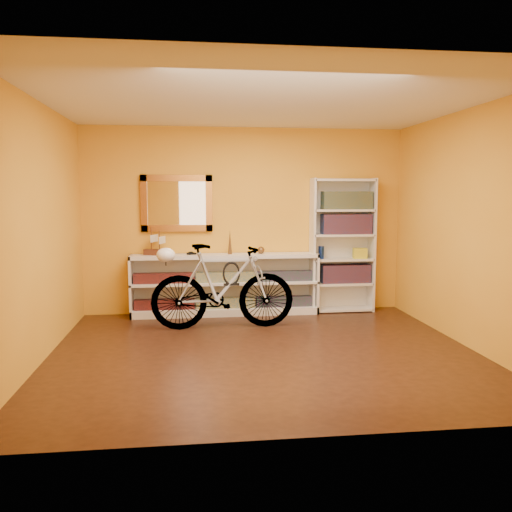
{
  "coord_description": "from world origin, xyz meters",
  "views": [
    {
      "loc": [
        -0.74,
        -5.36,
        1.66
      ],
      "look_at": [
        0.0,
        0.7,
        0.95
      ],
      "focal_mm": 36.68,
      "sensor_mm": 36.0,
      "label": 1
    }
  ],
  "objects": [
    {
      "name": "red_tin",
      "position": [
        1.18,
        1.87,
        1.57
      ],
      "size": [
        0.19,
        0.19,
        0.2
      ],
      "primitive_type": "cube",
      "rotation": [
        0.0,
        0.0,
        0.27
      ],
      "color": "maroon",
      "rests_on": "bookcase"
    },
    {
      "name": "book_row_a",
      "position": [
        1.43,
        1.84,
        0.55
      ],
      "size": [
        0.7,
        0.22,
        0.26
      ],
      "primitive_type": "cube",
      "color": "maroon",
      "rests_on": "bookcase"
    },
    {
      "name": "model_ship",
      "position": [
        -1.24,
        1.81,
        1.04
      ],
      "size": [
        0.34,
        0.23,
        0.38
      ],
      "primitive_type": null,
      "rotation": [
        0.0,
        0.0,
        -0.37
      ],
      "color": "#462113",
      "rests_on": "console_unit"
    },
    {
      "name": "wall_socket",
      "position": [
        0.9,
        1.99,
        0.25
      ],
      "size": [
        0.09,
        0.02,
        0.09
      ],
      "primitive_type": "cube",
      "color": "silver",
      "rests_on": "back_wall"
    },
    {
      "name": "cd_row_upper",
      "position": [
        -0.29,
        1.79,
        0.54
      ],
      "size": [
        2.5,
        0.13,
        0.14
      ],
      "primitive_type": "cube",
      "color": "#1B527B",
      "rests_on": "console_unit"
    },
    {
      "name": "travel_mug",
      "position": [
        1.07,
        1.82,
        0.86
      ],
      "size": [
        0.08,
        0.08,
        0.18
      ],
      "primitive_type": "cylinder",
      "color": "navy",
      "rests_on": "bookcase"
    },
    {
      "name": "helmet",
      "position": [
        -1.07,
        1.03,
        0.94
      ],
      "size": [
        0.23,
        0.22,
        0.17
      ],
      "primitive_type": "ellipsoid",
      "color": "white",
      "rests_on": "bicycle"
    },
    {
      "name": "right_wall",
      "position": [
        2.25,
        0.0,
        1.3
      ],
      "size": [
        0.01,
        4.0,
        2.6
      ],
      "primitive_type": "cube",
      "color": "orange",
      "rests_on": "ground"
    },
    {
      "name": "book_row_b",
      "position": [
        1.43,
        1.84,
        1.25
      ],
      "size": [
        0.7,
        0.22,
        0.28
      ],
      "primitive_type": "cube",
      "color": "maroon",
      "rests_on": "bookcase"
    },
    {
      "name": "console_unit",
      "position": [
        -0.29,
        1.81,
        0.42
      ],
      "size": [
        2.6,
        0.35,
        0.85
      ],
      "primitive_type": null,
      "color": "silver",
      "rests_on": "floor"
    },
    {
      "name": "u_lock",
      "position": [
        -0.27,
        1.05,
        0.69
      ],
      "size": [
        0.22,
        0.02,
        0.22
      ],
      "primitive_type": "torus",
      "rotation": [
        1.57,
        0.0,
        0.0
      ],
      "color": "black",
      "rests_on": "bicycle"
    },
    {
      "name": "back_wall",
      "position": [
        0.0,
        2.0,
        1.3
      ],
      "size": [
        4.5,
        0.01,
        2.6
      ],
      "primitive_type": "cube",
      "color": "orange",
      "rests_on": "ground"
    },
    {
      "name": "bicycle",
      "position": [
        -0.37,
        1.05,
        0.53
      ],
      "size": [
        0.51,
        1.83,
        1.07
      ],
      "primitive_type": "imported",
      "rotation": [
        0.0,
        0.0,
        1.59
      ],
      "color": "silver",
      "rests_on": "floor"
    },
    {
      "name": "toy_car",
      "position": [
        -0.76,
        1.81,
        0.85
      ],
      "size": [
        0.0,
        0.01,
        0.0
      ],
      "primitive_type": "imported",
      "rotation": [
        0.0,
        0.0,
        1.86
      ],
      "color": "black",
      "rests_on": "console_unit"
    },
    {
      "name": "decorative_orb",
      "position": [
        0.21,
        1.81,
        0.9
      ],
      "size": [
        0.1,
        0.1,
        0.1
      ],
      "primitive_type": "sphere",
      "color": "brown",
      "rests_on": "console_unit"
    },
    {
      "name": "bookcase",
      "position": [
        1.38,
        1.84,
        0.95
      ],
      "size": [
        0.9,
        0.3,
        1.9
      ],
      "primitive_type": null,
      "color": "silver",
      "rests_on": "floor"
    },
    {
      "name": "gilt_mirror",
      "position": [
        -0.95,
        1.97,
        1.55
      ],
      "size": [
        0.98,
        0.06,
        0.78
      ],
      "primitive_type": "cube",
      "color": "brown",
      "rests_on": "back_wall"
    },
    {
      "name": "cd_row_lower",
      "position": [
        -0.29,
        1.79,
        0.17
      ],
      "size": [
        2.5,
        0.13,
        0.14
      ],
      "primitive_type": "cube",
      "color": "black",
      "rests_on": "console_unit"
    },
    {
      "name": "yellow_bag",
      "position": [
        1.63,
        1.8,
        0.84
      ],
      "size": [
        0.2,
        0.14,
        0.15
      ],
      "primitive_type": "cube",
      "rotation": [
        0.0,
        0.0,
        -0.09
      ],
      "color": "gold",
      "rests_on": "bookcase"
    },
    {
      "name": "bronze_ornament",
      "position": [
        -0.23,
        1.81,
        1.02
      ],
      "size": [
        0.06,
        0.06,
        0.34
      ],
      "primitive_type": "cone",
      "color": "brown",
      "rests_on": "console_unit"
    },
    {
      "name": "floor",
      "position": [
        0.0,
        0.0,
        -0.01
      ],
      "size": [
        4.5,
        4.0,
        0.01
      ],
      "primitive_type": "cube",
      "color": "black",
      "rests_on": "ground"
    },
    {
      "name": "left_wall",
      "position": [
        -2.25,
        0.0,
        1.3
      ],
      "size": [
        0.01,
        4.0,
        2.6
      ],
      "primitive_type": "cube",
      "color": "orange",
      "rests_on": "ground"
    },
    {
      "name": "book_row_c",
      "position": [
        1.43,
        1.84,
        1.59
      ],
      "size": [
        0.7,
        0.22,
        0.25
      ],
      "primitive_type": "cube",
      "color": "#16404F",
      "rests_on": "bookcase"
    },
    {
      "name": "ceiling",
      "position": [
        0.0,
        0.0,
        2.6
      ],
      "size": [
        4.5,
        4.0,
        0.01
      ],
      "primitive_type": "cube",
      "color": "silver",
      "rests_on": "ground"
    }
  ]
}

